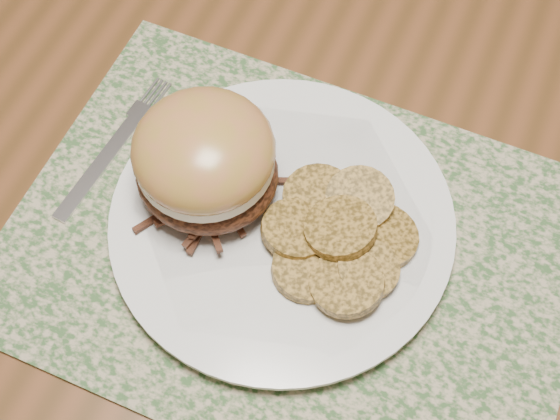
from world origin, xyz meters
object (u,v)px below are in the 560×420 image
object	(u,v)px
pork_sandwich	(205,160)
fork	(115,146)
dining_table	(548,221)
dinner_plate	(282,222)

from	to	relation	value
pork_sandwich	fork	xyz separation A→B (m)	(-0.10, 0.01, -0.06)
dining_table	dinner_plate	size ratio (longest dim) A/B	5.77
dining_table	fork	distance (m)	0.40
fork	dinner_plate	bearing A→B (deg)	-0.02
fork	pork_sandwich	bearing A→B (deg)	-2.11
pork_sandwich	fork	world-z (taller)	pork_sandwich
dinner_plate	dining_table	bearing A→B (deg)	34.56
dinner_plate	pork_sandwich	world-z (taller)	pork_sandwich
pork_sandwich	dinner_plate	bearing A→B (deg)	-3.41
dinner_plate	fork	world-z (taller)	dinner_plate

